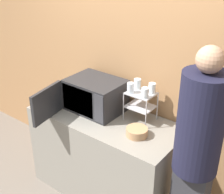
# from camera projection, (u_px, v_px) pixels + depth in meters

# --- Properties ---
(wall_back) EXTENTS (8.00, 0.06, 2.60)m
(wall_back) POSITION_uv_depth(u_px,v_px,m) (128.00, 68.00, 3.07)
(wall_back) COLOR #9E7047
(wall_back) RESTS_ON ground_plane
(counter) EXTENTS (1.50, 0.66, 0.92)m
(counter) POSITION_uv_depth(u_px,v_px,m) (105.00, 156.00, 3.18)
(counter) COLOR gray
(counter) RESTS_ON ground_plane
(microwave) EXTENTS (0.56, 0.82, 0.32)m
(microwave) POSITION_uv_depth(u_px,v_px,m) (93.00, 95.00, 3.04)
(microwave) COLOR #262628
(microwave) RESTS_ON counter
(dish_rack) EXTENTS (0.25, 0.21, 0.28)m
(dish_rack) POSITION_uv_depth(u_px,v_px,m) (141.00, 101.00, 2.85)
(dish_rack) COLOR #B2B2B7
(dish_rack) RESTS_ON counter
(glass_front_left) EXTENTS (0.07, 0.07, 0.10)m
(glass_front_left) POSITION_uv_depth(u_px,v_px,m) (131.00, 88.00, 2.79)
(glass_front_left) COLOR silver
(glass_front_left) RESTS_ON dish_rack
(glass_back_right) EXTENTS (0.07, 0.07, 0.10)m
(glass_back_right) POSITION_uv_depth(u_px,v_px,m) (152.00, 88.00, 2.78)
(glass_back_right) COLOR silver
(glass_back_right) RESTS_ON dish_rack
(glass_front_right) EXTENTS (0.07, 0.07, 0.10)m
(glass_front_right) POSITION_uv_depth(u_px,v_px,m) (145.00, 93.00, 2.70)
(glass_front_right) COLOR silver
(glass_front_right) RESTS_ON dish_rack
(glass_back_left) EXTENTS (0.07, 0.07, 0.10)m
(glass_back_left) POSITION_uv_depth(u_px,v_px,m) (137.00, 84.00, 2.87)
(glass_back_left) COLOR silver
(glass_back_left) RESTS_ON dish_rack
(bowl) EXTENTS (0.19, 0.19, 0.07)m
(bowl) POSITION_uv_depth(u_px,v_px,m) (137.00, 132.00, 2.68)
(bowl) COLOR #AD7F56
(bowl) RESTS_ON counter
(person) EXTENTS (0.34, 0.34, 1.85)m
(person) POSITION_uv_depth(u_px,v_px,m) (196.00, 151.00, 2.28)
(person) COLOR #2D2D33
(person) RESTS_ON ground_plane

